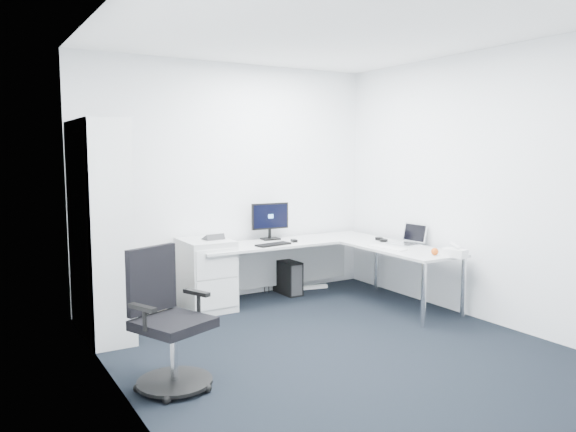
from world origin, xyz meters
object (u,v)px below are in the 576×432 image
laptop (403,234)px  monitor (270,221)px  task_chair (173,320)px  l_desk (303,274)px  bookshelf (99,229)px

laptop → monitor: bearing=129.4°
task_chair → laptop: size_ratio=3.09×
l_desk → monitor: bearing=103.6°
l_desk → bookshelf: 2.27m
monitor → laptop: monitor is taller
bookshelf → laptop: bearing=-10.9°
laptop → l_desk: bearing=144.0°
l_desk → monitor: 0.77m
bookshelf → laptop: 3.21m
l_desk → laptop: size_ratio=6.96×
task_chair → laptop: bearing=-6.3°
monitor → task_chair: bearing=-130.6°
bookshelf → monitor: size_ratio=4.26×
bookshelf → monitor: bookshelf is taller
monitor → laptop: 1.54m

